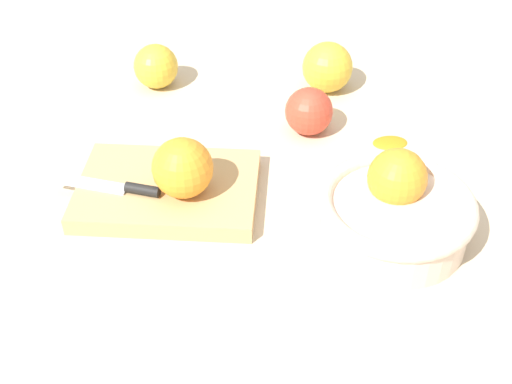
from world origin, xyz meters
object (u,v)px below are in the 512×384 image
at_px(orange_on_board, 183,168).
at_px(bowl, 395,211).
at_px(cutting_board, 168,190).
at_px(knife, 119,187).
at_px(apple_front_left, 309,111).
at_px(apple_front_right, 156,66).
at_px(apple_front_left_2, 327,67).

bearing_deg(orange_on_board, bowl, 174.38).
height_order(cutting_board, knife, knife).
distance_m(bowl, knife, 0.35).
distance_m(knife, apple_front_left, 0.30).
relative_size(bowl, apple_front_right, 2.66).
bearing_deg(apple_front_left, cutting_board, 44.78).
xyz_separation_m(bowl, apple_front_left_2, (0.09, -0.34, 0.00)).
bearing_deg(orange_on_board, apple_front_right, -70.59).
height_order(cutting_board, orange_on_board, orange_on_board).
distance_m(bowl, apple_front_left_2, 0.35).
relative_size(orange_on_board, apple_front_left_2, 0.96).
distance_m(knife, apple_front_left_2, 0.41).
distance_m(orange_on_board, knife, 0.09).
relative_size(knife, apple_front_left_2, 1.92).
bearing_deg(apple_front_left, apple_front_right, -22.75).
relative_size(cutting_board, apple_front_left, 3.28).
bearing_deg(orange_on_board, apple_front_left, -128.25).
relative_size(orange_on_board, apple_front_left, 1.09).
bearing_deg(apple_front_right, knife, 93.66).
distance_m(knife, apple_front_right, 0.30).
xyz_separation_m(bowl, knife, (0.35, -0.02, -0.01)).
bearing_deg(apple_front_left_2, orange_on_board, 61.31).
height_order(bowl, apple_front_left, bowl).
xyz_separation_m(apple_front_left, apple_front_right, (0.25, -0.11, 0.00)).
relative_size(cutting_board, orange_on_board, 3.01).
xyz_separation_m(orange_on_board, apple_front_right, (0.10, -0.30, -0.03)).
bearing_deg(bowl, cutting_board, -8.08).
height_order(cutting_board, apple_front_right, apple_front_right).
bearing_deg(apple_front_left, orange_on_board, 51.75).
xyz_separation_m(bowl, apple_front_right, (0.37, -0.32, -0.00)).
relative_size(apple_front_left, apple_front_right, 0.99).
height_order(orange_on_board, apple_front_right, orange_on_board).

